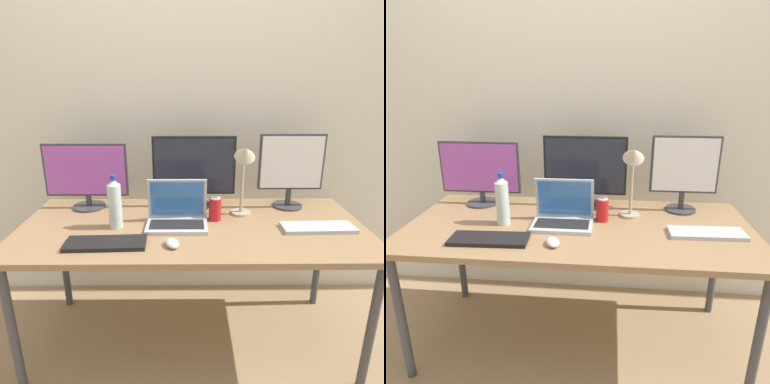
# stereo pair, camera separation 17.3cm
# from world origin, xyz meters

# --- Properties ---
(ground_plane) EXTENTS (16.00, 16.00, 0.00)m
(ground_plane) POSITION_xyz_m (0.00, 0.00, 0.00)
(ground_plane) COLOR #9E7F5B
(wall_back) EXTENTS (7.00, 0.08, 2.60)m
(wall_back) POSITION_xyz_m (0.00, 0.59, 1.30)
(wall_back) COLOR silver
(wall_back) RESTS_ON ground
(work_desk) EXTENTS (1.79, 0.80, 0.74)m
(work_desk) POSITION_xyz_m (0.00, 0.00, 0.68)
(work_desk) COLOR #424247
(work_desk) RESTS_ON ground
(monitor_left) EXTENTS (0.48, 0.19, 0.38)m
(monitor_left) POSITION_xyz_m (-0.61, 0.25, 0.94)
(monitor_left) COLOR #38383D
(monitor_left) RESTS_ON work_desk
(monitor_center) EXTENTS (0.48, 0.20, 0.42)m
(monitor_center) POSITION_xyz_m (0.01, 0.28, 0.96)
(monitor_center) COLOR black
(monitor_center) RESTS_ON work_desk
(monitor_right) EXTENTS (0.37, 0.17, 0.43)m
(monitor_right) POSITION_xyz_m (0.57, 0.26, 0.98)
(monitor_right) COLOR #38383D
(monitor_right) RESTS_ON work_desk
(laptop_silver) EXTENTS (0.31, 0.22, 0.23)m
(laptop_silver) POSITION_xyz_m (-0.08, 0.01, 0.79)
(laptop_silver) COLOR #B7B7BC
(laptop_silver) RESTS_ON work_desk
(keyboard_main) EXTENTS (0.37, 0.14, 0.02)m
(keyboard_main) POSITION_xyz_m (0.64, -0.07, 0.75)
(keyboard_main) COLOR #B2B2B7
(keyboard_main) RESTS_ON work_desk
(keyboard_aux) EXTENTS (0.37, 0.15, 0.02)m
(keyboard_aux) POSITION_xyz_m (-0.40, -0.23, 0.75)
(keyboard_aux) COLOR black
(keyboard_aux) RESTS_ON work_desk
(mouse_by_keyboard) EXTENTS (0.09, 0.11, 0.03)m
(mouse_by_keyboard) POSITION_xyz_m (-0.09, -0.24, 0.76)
(mouse_by_keyboard) COLOR silver
(mouse_by_keyboard) RESTS_ON work_desk
(water_bottle) EXTENTS (0.07, 0.07, 0.28)m
(water_bottle) POSITION_xyz_m (-0.39, -0.03, 0.87)
(water_bottle) COLOR silver
(water_bottle) RESTS_ON work_desk
(soda_can_near_keyboard) EXTENTS (0.07, 0.07, 0.13)m
(soda_can_near_keyboard) POSITION_xyz_m (0.12, 0.06, 0.80)
(soda_can_near_keyboard) COLOR red
(soda_can_near_keyboard) RESTS_ON work_desk
(desk_lamp) EXTENTS (0.11, 0.18, 0.42)m
(desk_lamp) POSITION_xyz_m (0.28, 0.10, 1.02)
(desk_lamp) COLOR tan
(desk_lamp) RESTS_ON work_desk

